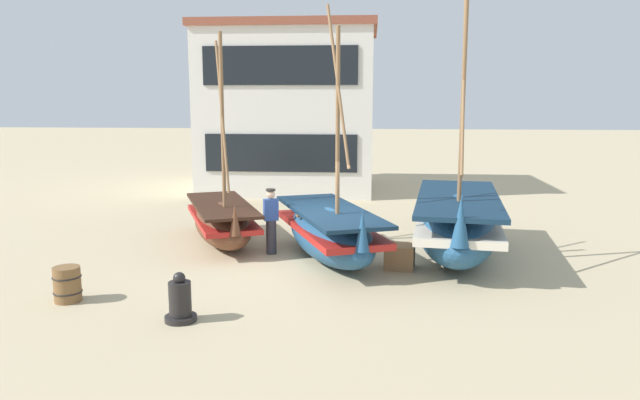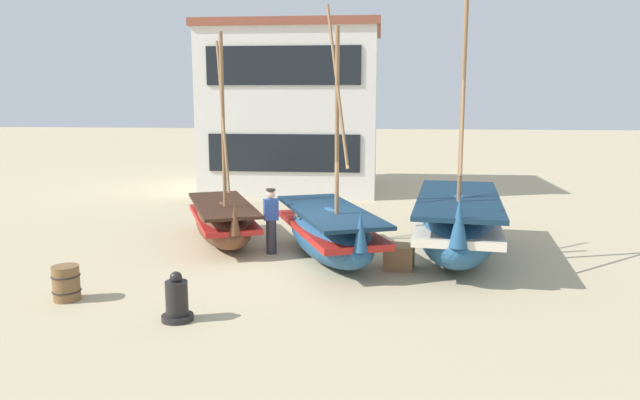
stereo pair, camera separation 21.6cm
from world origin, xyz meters
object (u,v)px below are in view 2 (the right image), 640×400
at_px(fishing_boat_far_right, 223,221).
at_px(fishing_boat_near_left, 330,232).
at_px(wooden_barrel, 66,283).
at_px(fisherman_by_hull, 271,222).
at_px(fishing_boat_centre_large, 458,224).
at_px(cargo_crate, 399,257).
at_px(harbor_building_main, 294,108).
at_px(capstan_winch, 177,301).

bearing_deg(fishing_boat_far_right, fishing_boat_near_left, -24.88).
distance_m(fishing_boat_near_left, wooden_barrel, 6.06).
xyz_separation_m(fisherman_by_hull, wooden_barrel, (-3.40, -3.93, -0.48)).
bearing_deg(wooden_barrel, fishing_boat_centre_large, 26.50).
bearing_deg(cargo_crate, wooden_barrel, -156.39).
bearing_deg(fishing_boat_near_left, fisherman_by_hull, 163.85).
bearing_deg(fishing_boat_near_left, fishing_boat_centre_large, 9.79).
xyz_separation_m(fishing_boat_centre_large, harbor_building_main, (-5.64, 10.90, 2.61)).
relative_size(fishing_boat_far_right, cargo_crate, 8.30).
xyz_separation_m(fishing_boat_centre_large, capstan_winch, (-5.55, -4.87, -0.49)).
height_order(capstan_winch, wooden_barrel, capstan_winch).
height_order(fishing_boat_centre_large, harbor_building_main, harbor_building_main).
distance_m(fishing_boat_far_right, wooden_barrel, 5.26).
bearing_deg(fishing_boat_near_left, harbor_building_main, 102.25).
xyz_separation_m(fishing_boat_near_left, fishing_boat_far_right, (-3.04, 1.41, -0.08)).
bearing_deg(cargo_crate, fishing_boat_near_left, 160.56).
relative_size(fishing_boat_near_left, fisherman_by_hull, 3.63).
xyz_separation_m(fishing_boat_near_left, fishing_boat_centre_large, (3.15, 0.54, 0.15)).
height_order(fishing_boat_near_left, fishing_boat_centre_large, fishing_boat_centre_large).
bearing_deg(capstan_winch, fishing_boat_centre_large, 41.28).
height_order(fishing_boat_near_left, fisherman_by_hull, fishing_boat_near_left).
distance_m(capstan_winch, harbor_building_main, 16.08).
relative_size(fishing_boat_near_left, fishing_boat_centre_large, 0.93).
bearing_deg(harbor_building_main, fisherman_by_hull, -85.05).
relative_size(fishing_boat_far_right, harbor_building_main, 0.77).
height_order(fisherman_by_hull, capstan_winch, fisherman_by_hull).
height_order(fisherman_by_hull, wooden_barrel, fisherman_by_hull).
height_order(fishing_boat_near_left, fishing_boat_far_right, fishing_boat_near_left).
height_order(fisherman_by_hull, harbor_building_main, harbor_building_main).
xyz_separation_m(fishing_boat_far_right, wooden_barrel, (-1.89, -4.90, -0.28)).
relative_size(capstan_winch, cargo_crate, 1.35).
height_order(cargo_crate, harbor_building_main, harbor_building_main).
distance_m(fishing_boat_far_right, cargo_crate, 5.15).
relative_size(fishing_boat_near_left, wooden_barrel, 8.73).
height_order(fishing_boat_far_right, capstan_winch, fishing_boat_far_right).
bearing_deg(cargo_crate, harbor_building_main, 109.11).
relative_size(fishing_boat_far_right, capstan_winch, 6.15).
relative_size(fishing_boat_centre_large, harbor_building_main, 0.90).
bearing_deg(harbor_building_main, cargo_crate, -70.89).
distance_m(fishing_boat_centre_large, wooden_barrel, 9.05).
height_order(wooden_barrel, cargo_crate, wooden_barrel).
bearing_deg(fishing_boat_near_left, fishing_boat_far_right, 155.12).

